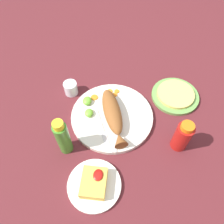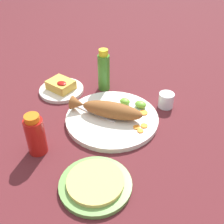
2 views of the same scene
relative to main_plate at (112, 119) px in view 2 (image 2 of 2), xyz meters
name	(u,v)px [view 2 (image 2 of 2)]	position (x,y,z in m)	size (l,w,h in m)	color
ground_plane	(112,120)	(0.00, 0.00, -0.01)	(4.00, 4.00, 0.00)	#561E23
main_plate	(112,119)	(0.00, 0.00, 0.00)	(0.33, 0.33, 0.02)	white
fried_fish	(107,109)	(-0.02, -0.01, 0.04)	(0.27, 0.14, 0.06)	brown
fork_near	(90,111)	(-0.08, -0.02, 0.01)	(0.19, 0.02, 0.00)	silver
fork_far	(98,105)	(-0.08, 0.02, 0.01)	(0.18, 0.09, 0.00)	silver
carrot_slice_near	(137,127)	(0.10, 0.00, 0.01)	(0.02, 0.02, 0.00)	orange
carrot_slice_mid	(140,131)	(0.12, -0.01, 0.01)	(0.02, 0.02, 0.00)	orange
carrot_slice_far	(144,126)	(0.12, 0.02, 0.01)	(0.02, 0.02, 0.00)	orange
carrot_slice_extra	(144,113)	(0.08, 0.08, 0.01)	(0.03, 0.03, 0.00)	orange
lime_wedge_main	(141,104)	(0.05, 0.11, 0.02)	(0.04, 0.04, 0.02)	#6BB233
lime_wedge_side	(125,101)	(-0.01, 0.09, 0.02)	(0.04, 0.03, 0.02)	#6BB233
hot_sauce_bottle_red	(35,135)	(-0.09, -0.26, 0.06)	(0.06, 0.06, 0.14)	#B21914
hot_sauce_bottle_green	(104,71)	(-0.15, 0.15, 0.07)	(0.05, 0.05, 0.17)	#3D8428
salt_cup	(166,101)	(0.11, 0.19, 0.02)	(0.06, 0.06, 0.06)	silver
side_plate_fries	(62,90)	(-0.28, 0.03, 0.00)	(0.18, 0.18, 0.01)	white
fries_pile	(61,85)	(-0.28, 0.03, 0.02)	(0.10, 0.08, 0.04)	gold
tortilla_plate	(95,185)	(0.14, -0.26, 0.00)	(0.20, 0.20, 0.01)	#6B9E4C
tortilla_stack	(95,182)	(0.14, -0.26, 0.01)	(0.16, 0.16, 0.01)	#E0C666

